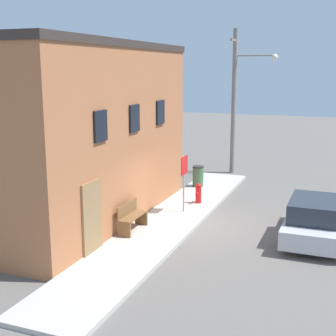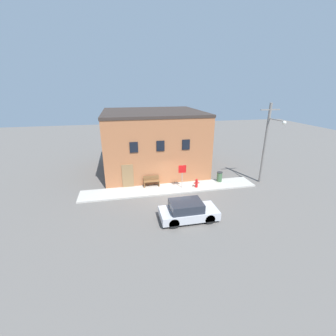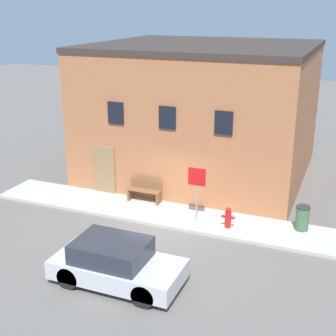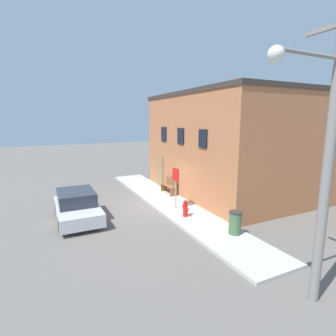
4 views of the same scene
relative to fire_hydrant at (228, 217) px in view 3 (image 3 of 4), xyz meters
The scene contains 8 objects.
ground_plane 2.48m from the fire_hydrant, 162.11° to the right, with size 80.00×80.00×0.00m, color #66605B.
sidewalk 2.37m from the fire_hydrant, behind, with size 15.29×2.11×0.12m.
brick_building 7.10m from the fire_hydrant, 116.42° to the left, with size 9.84×9.25×6.20m.
fire_hydrant is the anchor object (origin of this frame).
stop_sign 1.67m from the fire_hydrant, behind, with size 0.67×0.06×2.08m.
bench 3.99m from the fire_hydrant, 164.51° to the left, with size 1.38×0.44×0.93m.
trash_bin 2.66m from the fire_hydrant, 18.02° to the left, with size 0.50×0.50×0.92m.
parked_car 5.06m from the fire_hydrant, 115.44° to the right, with size 3.87×1.81×1.34m.
Camera 3 is at (6.13, -14.45, 7.83)m, focal length 50.00 mm.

